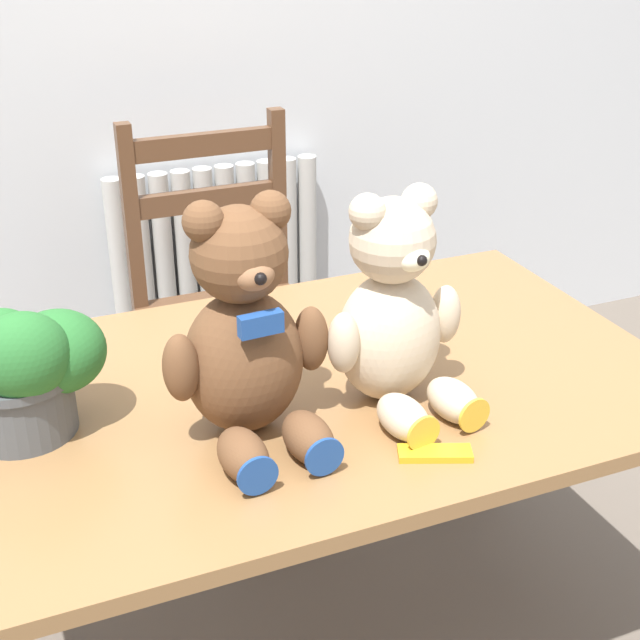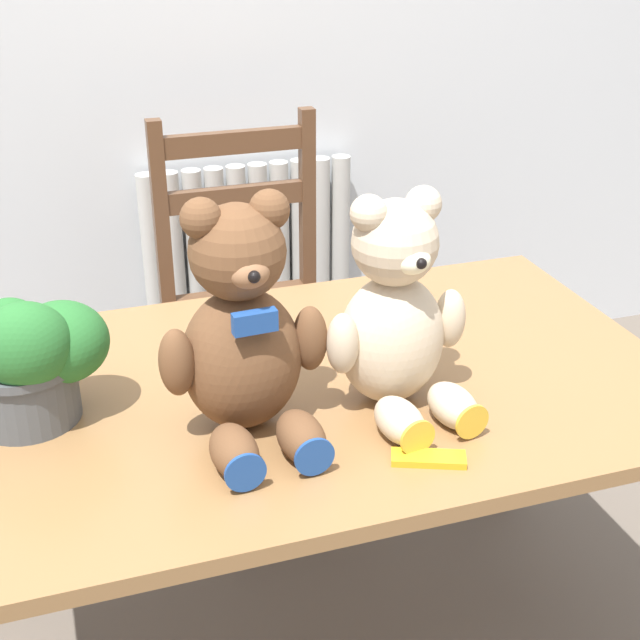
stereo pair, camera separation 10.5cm
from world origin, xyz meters
TOP-DOWN VIEW (x-y plane):
  - radiator at (0.18, 1.61)m, footprint 0.68×0.10m
  - dining_table at (0.00, 0.43)m, footprint 1.40×0.86m
  - wooden_chair_behind at (0.09, 1.22)m, footprint 0.46×0.44m
  - teddy_bear_left at (-0.14, 0.31)m, footprint 0.29×0.29m
  - teddy_bear_right at (0.13, 0.31)m, footprint 0.28×0.29m
  - potted_plant at (-0.48, 0.45)m, footprint 0.27×0.21m
  - chocolate_bar at (0.11, 0.12)m, footprint 0.13×0.08m

SIDE VIEW (x-z plane):
  - radiator at x=0.18m, z-range -0.03..0.74m
  - wooden_chair_behind at x=0.09m, z-range -0.01..0.98m
  - dining_table at x=0.00m, z-range 0.26..0.96m
  - chocolate_bar at x=0.11m, z-range 0.70..0.71m
  - potted_plant at x=-0.48m, z-range 0.70..0.95m
  - teddy_bear_right at x=0.13m, z-range 0.67..1.07m
  - teddy_bear_left at x=-0.14m, z-range 0.67..1.09m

